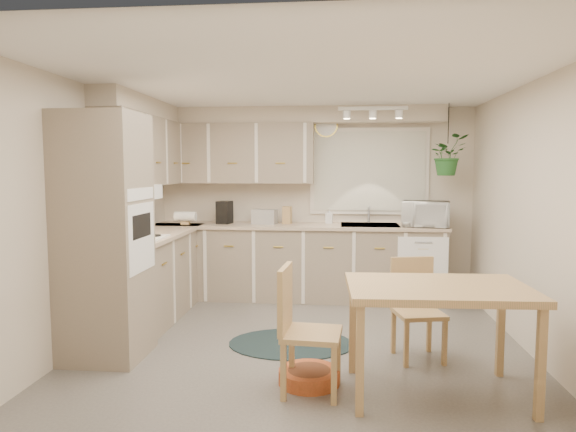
{
  "coord_description": "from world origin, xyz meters",
  "views": [
    {
      "loc": [
        0.3,
        -4.54,
        1.63
      ],
      "look_at": [
        -0.19,
        0.55,
        1.16
      ],
      "focal_mm": 32.0,
      "sensor_mm": 36.0,
      "label": 1
    }
  ],
  "objects_px": {
    "chair_left": "(312,330)",
    "pet_bed": "(309,377)",
    "dining_table": "(437,340)",
    "chair_back": "(419,310)",
    "microwave": "(426,211)",
    "braided_rug": "(291,343)"
  },
  "relations": [
    {
      "from": "chair_left",
      "to": "pet_bed",
      "type": "bearing_deg",
      "value": -165.03
    },
    {
      "from": "dining_table",
      "to": "chair_back",
      "type": "bearing_deg",
      "value": 91.73
    },
    {
      "from": "dining_table",
      "to": "microwave",
      "type": "height_order",
      "value": "microwave"
    },
    {
      "from": "pet_bed",
      "to": "microwave",
      "type": "bearing_deg",
      "value": 63.0
    },
    {
      "from": "chair_left",
      "to": "microwave",
      "type": "bearing_deg",
      "value": 159.29
    },
    {
      "from": "dining_table",
      "to": "chair_left",
      "type": "xyz_separation_m",
      "value": [
        -0.9,
        -0.05,
        0.06
      ]
    },
    {
      "from": "braided_rug",
      "to": "chair_back",
      "type": "bearing_deg",
      "value": -13.76
    },
    {
      "from": "pet_bed",
      "to": "microwave",
      "type": "relative_size",
      "value": 0.85
    },
    {
      "from": "dining_table",
      "to": "chair_back",
      "type": "height_order",
      "value": "chair_back"
    },
    {
      "from": "pet_bed",
      "to": "microwave",
      "type": "xyz_separation_m",
      "value": [
        1.26,
        2.47,
        1.07
      ]
    },
    {
      "from": "dining_table",
      "to": "braided_rug",
      "type": "height_order",
      "value": "dining_table"
    },
    {
      "from": "microwave",
      "to": "chair_left",
      "type": "bearing_deg",
      "value": -104.38
    },
    {
      "from": "chair_back",
      "to": "microwave",
      "type": "relative_size",
      "value": 1.57
    },
    {
      "from": "dining_table",
      "to": "chair_back",
      "type": "xyz_separation_m",
      "value": [
        -0.02,
        0.69,
        0.03
      ]
    },
    {
      "from": "braided_rug",
      "to": "pet_bed",
      "type": "distance_m",
      "value": 0.89
    },
    {
      "from": "braided_rug",
      "to": "chair_left",
      "type": "bearing_deg",
      "value": -76.56
    },
    {
      "from": "chair_left",
      "to": "pet_bed",
      "type": "distance_m",
      "value": 0.44
    },
    {
      "from": "dining_table",
      "to": "chair_back",
      "type": "distance_m",
      "value": 0.69
    },
    {
      "from": "braided_rug",
      "to": "microwave",
      "type": "height_order",
      "value": "microwave"
    },
    {
      "from": "chair_left",
      "to": "microwave",
      "type": "xyz_separation_m",
      "value": [
        1.23,
        2.62,
        0.66
      ]
    },
    {
      "from": "chair_left",
      "to": "microwave",
      "type": "relative_size",
      "value": 1.69
    },
    {
      "from": "dining_table",
      "to": "microwave",
      "type": "xyz_separation_m",
      "value": [
        0.34,
        2.56,
        0.72
      ]
    }
  ]
}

